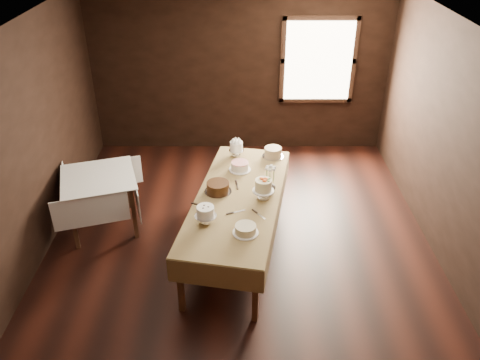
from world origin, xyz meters
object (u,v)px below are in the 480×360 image
(cake_cream, at_px, (246,230))
(flower_vase, at_px, (270,186))
(cake_speckled, at_px, (273,153))
(cake_swirl, at_px, (206,216))
(cake_server_a, at_px, (239,211))
(cake_server_b, at_px, (261,216))
(cake_server_e, at_px, (203,206))
(side_table, at_px, (99,183))
(cake_chocolate, at_px, (218,188))
(cake_flowers, at_px, (263,190))
(display_table, at_px, (238,200))
(cake_lattice, at_px, (240,167))
(cake_meringue, at_px, (236,149))
(cake_server_d, at_px, (266,185))
(cake_server_c, at_px, (236,183))

(cake_cream, bearing_deg, flower_vase, 70.12)
(cake_speckled, bearing_deg, cake_swirl, -118.19)
(cake_server_a, height_order, cake_server_b, same)
(cake_server_a, xyz_separation_m, cake_server_e, (-0.43, 0.10, 0.00))
(side_table, relative_size, cake_chocolate, 2.97)
(cake_flowers, relative_size, cake_server_a, 1.13)
(cake_speckled, relative_size, cake_server_b, 1.40)
(side_table, xyz_separation_m, flower_vase, (2.24, -0.36, 0.17))
(display_table, distance_m, cake_lattice, 0.66)
(side_table, relative_size, cake_speckled, 3.50)
(cake_meringue, xyz_separation_m, cake_server_a, (0.04, -1.38, -0.10))
(flower_vase, bearing_deg, cake_cream, -109.88)
(display_table, relative_size, cake_server_a, 11.29)
(cake_lattice, distance_m, cake_server_e, 0.98)
(cake_swirl, height_order, flower_vase, cake_swirl)
(cake_server_a, bearing_deg, cake_server_d, 37.98)
(side_table, bearing_deg, cake_server_a, -23.41)
(cake_server_c, bearing_deg, cake_cream, 178.44)
(side_table, relative_size, cake_server_b, 4.90)
(display_table, xyz_separation_m, cake_server_d, (0.35, 0.26, 0.06))
(cake_lattice, xyz_separation_m, cake_cream, (0.06, -1.40, -0.00))
(side_table, bearing_deg, cake_server_e, -26.14)
(cake_server_c, bearing_deg, side_table, 77.66)
(cake_cream, height_order, flower_vase, flower_vase)
(cake_meringue, xyz_separation_m, cake_server_d, (0.37, -0.79, -0.10))
(cake_chocolate, xyz_separation_m, cake_flowers, (0.55, -0.15, 0.05))
(cake_server_d, bearing_deg, cake_server_e, -176.23)
(cake_flowers, bearing_deg, cake_server_b, -95.73)
(cake_swirl, height_order, cake_server_c, cake_swirl)
(flower_vase, bearing_deg, side_table, 170.82)
(display_table, distance_m, cake_chocolate, 0.29)
(side_table, bearing_deg, cake_server_d, -5.59)
(side_table, height_order, cake_swirl, cake_swirl)
(display_table, height_order, cake_flowers, cake_flowers)
(cake_swirl, bearing_deg, cake_speckled, 61.81)
(flower_vase, bearing_deg, cake_server_a, -130.35)
(cake_server_e, bearing_deg, cake_server_b, 8.83)
(cake_chocolate, distance_m, cake_server_b, 0.74)
(cake_flowers, bearing_deg, display_table, 170.97)
(cake_swirl, height_order, cake_server_d, cake_swirl)
(cake_server_d, xyz_separation_m, cake_server_e, (-0.76, -0.49, 0.00))
(cake_cream, xyz_separation_m, cake_server_a, (-0.07, 0.42, -0.04))
(cake_flowers, height_order, cake_server_e, cake_flowers)
(cake_speckled, distance_m, cake_server_a, 1.44)
(cake_chocolate, relative_size, cake_server_c, 1.65)
(cake_cream, bearing_deg, cake_meringue, 93.44)
(cake_chocolate, bearing_deg, cake_server_b, -45.78)
(display_table, xyz_separation_m, cake_lattice, (0.02, 0.65, 0.11))
(cake_server_c, xyz_separation_m, cake_server_d, (0.37, -0.05, 0.00))
(cake_meringue, bearing_deg, display_table, -88.61)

